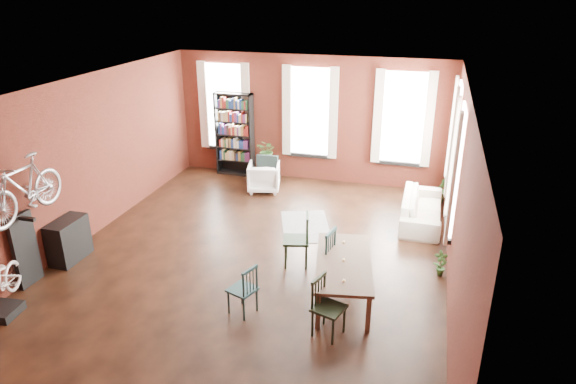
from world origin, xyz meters
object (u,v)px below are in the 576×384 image
(dining_table, at_px, (343,279))
(dining_chair_d, at_px, (341,260))
(dining_chair_b, at_px, (296,240))
(console_table, at_px, (69,240))
(bookshelf, at_px, (235,134))
(dining_chair_a, at_px, (242,289))
(cream_sofa, at_px, (422,204))
(dining_chair_c, at_px, (329,308))
(bike_trainer, at_px, (2,311))
(plant_stand, at_px, (267,170))
(white_armchair, at_px, (264,176))

(dining_table, height_order, dining_chair_d, dining_chair_d)
(dining_chair_b, height_order, console_table, dining_chair_b)
(dining_table, relative_size, bookshelf, 0.88)
(dining_chair_a, xyz_separation_m, cream_sofa, (2.54, 4.19, -0.01))
(dining_chair_b, height_order, dining_chair_c, dining_chair_b)
(dining_chair_c, distance_m, console_table, 5.16)
(cream_sofa, relative_size, console_table, 2.60)
(bike_trainer, distance_m, plant_stand, 7.10)
(white_armchair, bearing_deg, bookshelf, -53.98)
(dining_chair_b, bearing_deg, bookshelf, -160.36)
(dining_chair_d, relative_size, white_armchair, 1.29)
(dining_chair_a, bearing_deg, dining_table, 141.55)
(dining_chair_c, bearing_deg, bookshelf, 50.10)
(bookshelf, bearing_deg, white_armchair, -40.28)
(bookshelf, bearing_deg, dining_chair_a, -67.77)
(dining_table, height_order, console_table, console_table)
(dining_chair_d, height_order, bike_trainer, dining_chair_d)
(plant_stand, bearing_deg, white_armchair, -78.54)
(dining_table, bearing_deg, console_table, 171.68)
(dining_chair_c, bearing_deg, plant_stand, 43.92)
(dining_chair_d, height_order, white_armchair, dining_chair_d)
(console_table, relative_size, plant_stand, 1.53)
(console_table, bearing_deg, plant_stand, 65.74)
(dining_table, distance_m, dining_chair_a, 1.67)
(bookshelf, height_order, console_table, bookshelf)
(dining_chair_a, relative_size, dining_chair_b, 0.84)
(white_armchair, bearing_deg, dining_chair_a, 90.98)
(dining_chair_b, xyz_separation_m, cream_sofa, (2.13, 2.52, -0.09))
(dining_chair_a, height_order, bookshelf, bookshelf)
(white_armchair, bearing_deg, console_table, 47.00)
(dining_chair_b, height_order, white_armchair, dining_chair_b)
(white_armchair, xyz_separation_m, cream_sofa, (3.84, -0.76, 0.02))
(dining_chair_a, relative_size, white_armchair, 1.08)
(dining_chair_a, distance_m, white_armchair, 5.11)
(bike_trainer, bearing_deg, plant_stand, 72.47)
(dining_chair_c, xyz_separation_m, cream_sofa, (1.14, 4.36, -0.05))
(dining_chair_c, xyz_separation_m, plant_stand, (-2.84, 5.84, -0.20))
(dining_table, xyz_separation_m, plant_stand, (-2.87, 4.80, -0.07))
(bookshelf, height_order, cream_sofa, bookshelf)
(dining_chair_a, height_order, console_table, dining_chair_a)
(bike_trainer, bearing_deg, bookshelf, 80.46)
(bookshelf, bearing_deg, dining_chair_c, -57.86)
(dining_chair_d, bearing_deg, bookshelf, 49.43)
(dining_chair_a, bearing_deg, bookshelf, -137.54)
(white_armchair, bearing_deg, dining_table, 110.01)
(dining_table, relative_size, plant_stand, 3.71)
(dining_chair_c, relative_size, cream_sofa, 0.44)
(console_table, bearing_deg, bookshelf, 76.17)
(white_armchair, bearing_deg, dining_chair_b, 103.84)
(dining_chair_b, xyz_separation_m, plant_stand, (-1.86, 4.00, -0.24))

